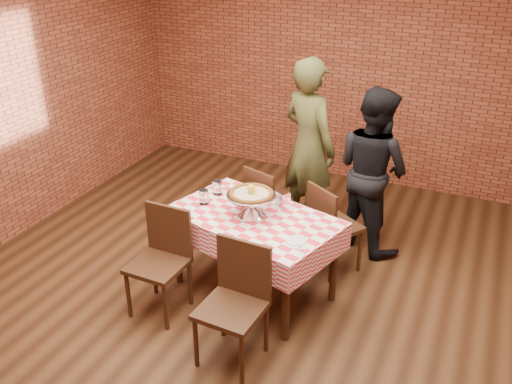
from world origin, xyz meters
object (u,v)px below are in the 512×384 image
Objects in this scene: water_glass_left at (204,197)px; diner_olive at (309,147)px; chair_near_right at (231,308)px; diner_black at (372,170)px; condiment_caddy at (283,200)px; table at (254,255)px; water_glass_right at (217,187)px; chair_near_left at (158,265)px; pizza_stand at (251,205)px; pizza at (251,194)px; chair_far_right at (335,227)px; chair_far_left at (271,206)px.

water_glass_left is 1.38m from diner_olive.
diner_black is (0.51, 2.07, 0.36)m from chair_near_right.
condiment_caddy is 1.09m from diner_olive.
water_glass_left is at bearing 76.33° from diner_black.
table is 1.42m from diner_olive.
table is 10.53× the size of water_glass_right.
chair_near_left is 0.50× the size of diner_olive.
pizza_stand reaches higher than chair_near_left.
pizza is at bearing -100.47° from condiment_caddy.
pizza_stand is 0.48× the size of chair_far_right.
chair_far_left is (0.32, 0.76, -0.39)m from water_glass_left.
table is 1.59× the size of chair_far_left.
chair_near_left is at bearing 85.37° from diner_black.
chair_near_left is (-0.58, -0.59, -0.40)m from pizza_stand.
pizza_stand is 0.30m from condiment_caddy.
diner_olive is at bearing 88.71° from table.
chair_far_left is (-0.34, 0.56, -0.40)m from condiment_caddy.
chair_far_left is at bearing 102.13° from table.
diner_black is at bearing -160.52° from diner_olive.
water_glass_left is 0.14× the size of chair_near_right.
chair_far_right is 0.54× the size of diner_black.
water_glass_right is 1.15m from chair_far_right.
diner_olive is at bearing 67.97° from water_glass_left.
table is 0.54m from condiment_caddy.
water_glass_right is at bearing 151.70° from pizza.
chair_far_left is at bearing 100.33° from pizza.
diner_black reaches higher than chair_near_right.
pizza_stand is at bearing 114.79° from diner_olive.
pizza_stand is 1.30m from diner_olive.
table is 1.49× the size of chair_near_right.
water_glass_left is at bearing -132.37° from condiment_caddy.
diner_black is (1.18, 0.97, -0.01)m from water_glass_right.
chair_far_right is (0.37, 0.40, -0.39)m from condiment_caddy.
pizza is 1.30m from diner_olive.
pizza is 0.99m from chair_far_right.
chair_near_right reaches higher than chair_near_left.
water_glass_right is at bearing 152.28° from table.
diner_black reaches higher than table.
chair_far_right is 0.48× the size of diner_olive.
chair_near_right is at bearing -75.22° from pizza.
diner_olive is (0.52, 1.28, 0.09)m from water_glass_left.
diner_olive is at bearing 23.88° from diner_black.
pizza is at bearing 81.50° from chair_far_right.
water_glass_left is 0.91m from chair_far_left.
diner_olive is (0.03, 1.31, 0.54)m from table.
condiment_caddy is at bearing 80.67° from chair_far_right.
pizza reaches higher than water_glass_right.
water_glass_left is 1.00× the size of water_glass_right.
condiment_caddy is at bearing 49.39° from pizza.
pizza_stand reaches higher than chair_near_right.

